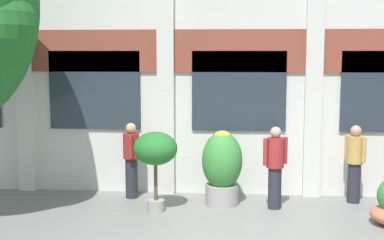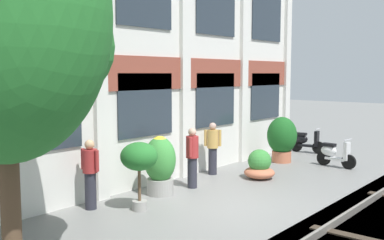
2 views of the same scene
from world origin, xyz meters
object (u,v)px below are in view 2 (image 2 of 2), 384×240
at_px(broadleaf_tree, 3,20).
at_px(potted_plant_wide_bowl, 259,166).
at_px(potted_plant_glazed_jar, 282,138).
at_px(potted_plant_fluted_column, 160,163).
at_px(scooter_near_curb, 334,154).
at_px(potted_plant_low_pan, 139,159).
at_px(scooter_second_parked, 306,141).
at_px(resident_by_doorway, 213,147).
at_px(resident_near_plants, 90,172).
at_px(resident_watching_tracks, 192,156).

bearing_deg(broadleaf_tree, potted_plant_wide_bowl, 3.14).
xyz_separation_m(potted_plant_glazed_jar, potted_plant_fluted_column, (-5.79, 0.33, -0.04)).
bearing_deg(scooter_near_curb, potted_plant_fluted_column, -102.01).
bearing_deg(potted_plant_low_pan, scooter_second_parked, 2.70).
distance_m(potted_plant_low_pan, resident_by_doorway, 4.08).
relative_size(potted_plant_wide_bowl, scooter_second_parked, 0.65).
bearing_deg(resident_by_doorway, potted_plant_fluted_column, -29.13).
height_order(scooter_near_curb, resident_near_plants, resident_near_plants).
relative_size(broadleaf_tree, scooter_second_parked, 4.46).
height_order(potted_plant_low_pan, potted_plant_fluted_column, potted_plant_low_pan).
bearing_deg(potted_plant_fluted_column, scooter_second_parked, -0.93).
height_order(scooter_second_parked, resident_watching_tracks, resident_watching_tracks).
height_order(potted_plant_fluted_column, potted_plant_wide_bowl, potted_plant_fluted_column).
bearing_deg(resident_by_doorway, potted_plant_glazed_jar, 130.79).
distance_m(potted_plant_low_pan, potted_plant_fluted_column, 1.44).
distance_m(potted_plant_fluted_column, scooter_second_parked, 8.11).
bearing_deg(scooter_near_curb, broadleaf_tree, -86.53).
bearing_deg(resident_watching_tracks, resident_near_plants, -125.97).
height_order(scooter_near_curb, scooter_second_parked, same).
bearing_deg(potted_plant_glazed_jar, resident_watching_tracks, 178.47).
bearing_deg(potted_plant_low_pan, resident_near_plants, 125.39).
relative_size(broadleaf_tree, resident_near_plants, 3.85).
xyz_separation_m(potted_plant_low_pan, potted_plant_wide_bowl, (4.41, -0.47, -0.81)).
xyz_separation_m(broadleaf_tree, scooter_near_curb, (10.97, -0.60, -3.42)).
xyz_separation_m(potted_plant_wide_bowl, resident_by_doorway, (-0.45, 1.40, 0.50)).
bearing_deg(resident_near_plants, potted_plant_fluted_column, 162.16).
distance_m(resident_watching_tracks, resident_near_plants, 3.02).
distance_m(potted_plant_fluted_column, potted_plant_wide_bowl, 3.34).
bearing_deg(scooter_second_parked, resident_near_plants, -98.11).
bearing_deg(broadleaf_tree, scooter_near_curb, -3.13).
bearing_deg(resident_watching_tracks, broadleaf_tree, -103.10).
distance_m(scooter_near_curb, resident_near_plants, 8.46).
relative_size(broadleaf_tree, scooter_near_curb, 4.47).
height_order(potted_plant_glazed_jar, potted_plant_fluted_column, potted_plant_glazed_jar).
bearing_deg(potted_plant_fluted_column, resident_by_doorway, 7.52).
relative_size(potted_plant_fluted_column, scooter_near_curb, 1.10).
relative_size(potted_plant_fluted_column, resident_near_plants, 0.94).
height_order(potted_plant_wide_bowl, scooter_second_parked, scooter_second_parked).
bearing_deg(potted_plant_glazed_jar, potted_plant_wide_bowl, -165.01).
bearing_deg(scooter_near_curb, potted_plant_low_pan, -94.83).
bearing_deg(scooter_near_curb, resident_watching_tracks, -103.46).
distance_m(broadleaf_tree, resident_by_doorway, 8.28).
bearing_deg(potted_plant_wide_bowl, broadleaf_tree, -176.86).
bearing_deg(potted_plant_glazed_jar, broadleaf_tree, -173.84).
height_order(potted_plant_glazed_jar, resident_near_plants, resident_near_plants).
distance_m(scooter_second_parked, resident_near_plants, 10.04).
height_order(broadleaf_tree, resident_by_doorway, broadleaf_tree).
bearing_deg(resident_watching_tracks, scooter_second_parked, 65.24).
bearing_deg(potted_plant_glazed_jar, scooter_near_curb, -77.77).
bearing_deg(scooter_second_parked, potted_plant_low_pan, -92.67).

